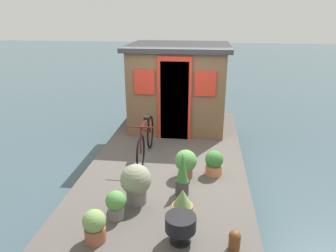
{
  "coord_description": "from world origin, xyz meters",
  "views": [
    {
      "loc": [
        -5.52,
        -0.65,
        3.13
      ],
      "look_at": [
        -0.2,
        0.0,
        1.18
      ],
      "focal_mm": 33.66,
      "sensor_mm": 36.0,
      "label": 1
    }
  ],
  "objects_px": {
    "potted_plant_succulent": "(214,163)",
    "bicycle": "(146,140)",
    "houseboat_cabin": "(178,86)",
    "potted_plant_mint": "(136,182)",
    "charcoal_grill": "(181,224)",
    "potted_plant_sage": "(182,175)",
    "mooring_bollard": "(235,240)",
    "potted_plant_fern": "(182,203)",
    "potted_plant_thyme": "(95,226)",
    "potted_plant_geranium": "(116,204)",
    "potted_plant_basil": "(186,163)"
  },
  "relations": [
    {
      "from": "potted_plant_fern",
      "to": "potted_plant_thyme",
      "type": "height_order",
      "value": "potted_plant_thyme"
    },
    {
      "from": "potted_plant_thyme",
      "to": "charcoal_grill",
      "type": "xyz_separation_m",
      "value": [
        0.11,
        -1.03,
        0.03
      ]
    },
    {
      "from": "potted_plant_geranium",
      "to": "potted_plant_succulent",
      "type": "bearing_deg",
      "value": -43.5
    },
    {
      "from": "potted_plant_geranium",
      "to": "potted_plant_succulent",
      "type": "relative_size",
      "value": 0.93
    },
    {
      "from": "potted_plant_geranium",
      "to": "potted_plant_fern",
      "type": "distance_m",
      "value": 0.9
    },
    {
      "from": "bicycle",
      "to": "potted_plant_fern",
      "type": "bearing_deg",
      "value": -154.4
    },
    {
      "from": "mooring_bollard",
      "to": "charcoal_grill",
      "type": "bearing_deg",
      "value": 85.16
    },
    {
      "from": "bicycle",
      "to": "potted_plant_basil",
      "type": "relative_size",
      "value": 3.46
    },
    {
      "from": "bicycle",
      "to": "mooring_bollard",
      "type": "bearing_deg",
      "value": -147.17
    },
    {
      "from": "potted_plant_mint",
      "to": "potted_plant_geranium",
      "type": "bearing_deg",
      "value": 154.71
    },
    {
      "from": "potted_plant_fern",
      "to": "mooring_bollard",
      "type": "height_order",
      "value": "potted_plant_fern"
    },
    {
      "from": "houseboat_cabin",
      "to": "potted_plant_mint",
      "type": "distance_m",
      "value": 3.56
    },
    {
      "from": "potted_plant_sage",
      "to": "potted_plant_basil",
      "type": "relative_size",
      "value": 1.39
    },
    {
      "from": "potted_plant_sage",
      "to": "potted_plant_fern",
      "type": "bearing_deg",
      "value": -175.02
    },
    {
      "from": "potted_plant_succulent",
      "to": "charcoal_grill",
      "type": "xyz_separation_m",
      "value": [
        -1.76,
        0.43,
        0.03
      ]
    },
    {
      "from": "potted_plant_fern",
      "to": "potted_plant_basil",
      "type": "xyz_separation_m",
      "value": [
        1.08,
        0.03,
        0.08
      ]
    },
    {
      "from": "potted_plant_mint",
      "to": "potted_plant_succulent",
      "type": "bearing_deg",
      "value": -48.75
    },
    {
      "from": "houseboat_cabin",
      "to": "potted_plant_sage",
      "type": "distance_m",
      "value": 3.27
    },
    {
      "from": "potted_plant_thyme",
      "to": "mooring_bollard",
      "type": "xyz_separation_m",
      "value": [
        0.06,
        -1.68,
        -0.08
      ]
    },
    {
      "from": "potted_plant_succulent",
      "to": "bicycle",
      "type": "bearing_deg",
      "value": 68.46
    },
    {
      "from": "bicycle",
      "to": "potted_plant_basil",
      "type": "distance_m",
      "value": 1.04
    },
    {
      "from": "potted_plant_thyme",
      "to": "potted_plant_succulent",
      "type": "relative_size",
      "value": 0.97
    },
    {
      "from": "bicycle",
      "to": "potted_plant_succulent",
      "type": "distance_m",
      "value": 1.38
    },
    {
      "from": "bicycle",
      "to": "potted_plant_fern",
      "type": "relative_size",
      "value": 4.18
    },
    {
      "from": "mooring_bollard",
      "to": "houseboat_cabin",
      "type": "bearing_deg",
      "value": 13.89
    },
    {
      "from": "potted_plant_mint",
      "to": "potted_plant_sage",
      "type": "bearing_deg",
      "value": -65.19
    },
    {
      "from": "bicycle",
      "to": "houseboat_cabin",
      "type": "bearing_deg",
      "value": -12.32
    },
    {
      "from": "potted_plant_basil",
      "to": "potted_plant_fern",
      "type": "bearing_deg",
      "value": -178.32
    },
    {
      "from": "potted_plant_fern",
      "to": "potted_plant_basil",
      "type": "distance_m",
      "value": 1.08
    },
    {
      "from": "potted_plant_mint",
      "to": "potted_plant_basil",
      "type": "height_order",
      "value": "potted_plant_mint"
    },
    {
      "from": "potted_plant_geranium",
      "to": "potted_plant_basil",
      "type": "bearing_deg",
      "value": -34.43
    },
    {
      "from": "charcoal_grill",
      "to": "houseboat_cabin",
      "type": "bearing_deg",
      "value": 5.64
    },
    {
      "from": "potted_plant_mint",
      "to": "potted_plant_fern",
      "type": "height_order",
      "value": "potted_plant_mint"
    },
    {
      "from": "potted_plant_mint",
      "to": "potted_plant_thyme",
      "type": "distance_m",
      "value": 0.94
    },
    {
      "from": "potted_plant_mint",
      "to": "potted_plant_sage",
      "type": "xyz_separation_m",
      "value": [
        0.3,
        -0.65,
        -0.01
      ]
    },
    {
      "from": "potted_plant_geranium",
      "to": "potted_plant_sage",
      "type": "distance_m",
      "value": 1.1
    },
    {
      "from": "potted_plant_thyme",
      "to": "potted_plant_geranium",
      "type": "bearing_deg",
      "value": -15.76
    },
    {
      "from": "potted_plant_sage",
      "to": "charcoal_grill",
      "type": "bearing_deg",
      "value": -176.54
    },
    {
      "from": "potted_plant_sage",
      "to": "mooring_bollard",
      "type": "relative_size",
      "value": 2.72
    },
    {
      "from": "potted_plant_sage",
      "to": "potted_plant_succulent",
      "type": "distance_m",
      "value": 0.86
    },
    {
      "from": "bicycle",
      "to": "potted_plant_mint",
      "type": "distance_m",
      "value": 1.51
    },
    {
      "from": "mooring_bollard",
      "to": "potted_plant_geranium",
      "type": "bearing_deg",
      "value": 75.05
    },
    {
      "from": "bicycle",
      "to": "potted_plant_sage",
      "type": "relative_size",
      "value": 2.49
    },
    {
      "from": "potted_plant_sage",
      "to": "mooring_bollard",
      "type": "height_order",
      "value": "potted_plant_sage"
    },
    {
      "from": "mooring_bollard",
      "to": "potted_plant_thyme",
      "type": "bearing_deg",
      "value": 91.94
    },
    {
      "from": "potted_plant_geranium",
      "to": "potted_plant_thyme",
      "type": "xyz_separation_m",
      "value": [
        -0.47,
        0.13,
        -0.01
      ]
    },
    {
      "from": "potted_plant_succulent",
      "to": "potted_plant_mint",
      "type": "bearing_deg",
      "value": 131.25
    },
    {
      "from": "potted_plant_mint",
      "to": "mooring_bollard",
      "type": "distance_m",
      "value": 1.59
    },
    {
      "from": "houseboat_cabin",
      "to": "potted_plant_thyme",
      "type": "height_order",
      "value": "houseboat_cabin"
    },
    {
      "from": "potted_plant_sage",
      "to": "houseboat_cabin",
      "type": "bearing_deg",
      "value": 6.36
    }
  ]
}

